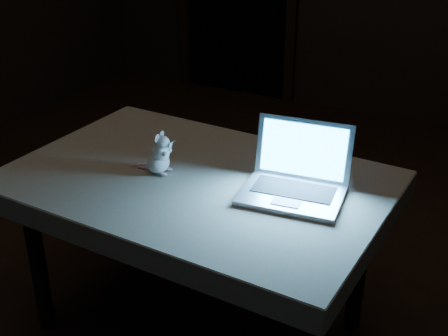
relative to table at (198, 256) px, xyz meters
The scene contains 5 objects.
floor 0.42m from the table, 118.23° to the left, with size 5.00×5.00×0.00m, color black.
table is the anchor object (origin of this frame).
tablecloth 0.31m from the table, ahead, with size 1.36×0.91×0.09m, color beige, non-canonical shape.
laptop 0.59m from the table, ahead, with size 0.34×0.30×0.23m, color #BABBBF, non-canonical shape.
plush_mouse 0.45m from the table, 167.59° to the right, with size 0.12×0.12×0.16m, color white, non-canonical shape.
Camera 1 is at (1.12, -1.88, 1.69)m, focal length 48.00 mm.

